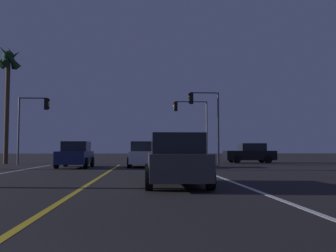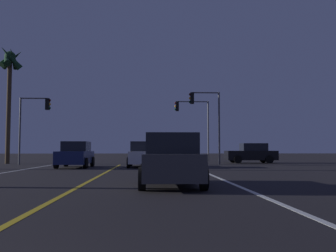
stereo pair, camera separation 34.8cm
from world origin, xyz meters
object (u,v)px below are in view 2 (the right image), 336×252
Objects in this scene: traffic_light_near_left at (35,115)px; traffic_light_far_right at (192,117)px; car_crossing_side at (251,153)px; car_oncoming at (76,155)px; traffic_light_near_right at (205,111)px; car_lead_same_lane at (171,161)px; palm_tree_left_far at (10,70)px; car_ahead_far at (143,155)px.

traffic_light_far_right reaches higher than traffic_light_near_left.
car_oncoming is at bearing 27.13° from car_crossing_side.
traffic_light_near_right is 5.51m from traffic_light_far_right.
car_oncoming is 0.75× the size of traffic_light_far_right.
car_crossing_side is 6.05m from traffic_light_near_right.
palm_tree_left_far is (-12.36, 18.94, 6.96)m from car_lead_same_lane.
traffic_light_near_left is at bearing 29.55° from car_lead_same_lane.
car_ahead_far is 11.15m from traffic_light_far_right.
traffic_light_near_right is 16.61m from palm_tree_left_far.
car_ahead_far is 0.44× the size of palm_tree_left_far.
car_lead_same_lane is 0.75× the size of traffic_light_near_right.
car_crossing_side is 0.44× the size of palm_tree_left_far.
traffic_light_near_right is (3.75, 16.98, 3.39)m from car_lead_same_lane.
car_lead_same_lane is at bearing -60.45° from traffic_light_near_left.
car_oncoming is at bearing 48.44° from traffic_light_far_right.
traffic_light_far_right is at bearing -8.49° from car_lead_same_lane.
car_lead_same_lane is 1.00× the size of car_oncoming.
car_ahead_far and car_oncoming have the same top height.
car_lead_same_lane is 0.44× the size of palm_tree_left_far.
car_ahead_far is 0.75× the size of traffic_light_near_right.
car_ahead_far is at bearing 35.53° from car_crossing_side.
car_oncoming is 0.44× the size of palm_tree_left_far.
traffic_light_near_right is at bearing -12.44° from car_lead_same_lane.
traffic_light_near_right is 13.38m from traffic_light_near_left.
palm_tree_left_far is (-16.10, 1.96, 3.57)m from traffic_light_near_right.
car_ahead_far and car_crossing_side have the same top height.
car_lead_same_lane is 17.72m from traffic_light_near_right.
car_lead_same_lane is 22.99m from traffic_light_far_right.
car_ahead_far is at bearing 40.30° from traffic_light_near_right.
car_ahead_far is 1.00× the size of car_crossing_side.
traffic_light_near_left is at bearing -35.67° from palm_tree_left_far.
traffic_light_far_right is at bearing 22.96° from traffic_light_near_left.
car_oncoming and car_crossing_side have the same top height.
traffic_light_far_right is 16.49m from palm_tree_left_far.
palm_tree_left_far reaches higher than car_crossing_side.
car_crossing_side is 6.60m from traffic_light_far_right.
car_crossing_side is (9.22, 6.58, 0.00)m from car_ahead_far.
traffic_light_near_right reaches higher than car_crossing_side.
traffic_light_near_left is (-17.73, -2.46, 3.02)m from car_crossing_side.
car_crossing_side is at bearing -22.63° from car_lead_same_lane.
palm_tree_left_far reaches higher than traffic_light_near_right.
traffic_light_far_right reaches higher than car_ahead_far.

